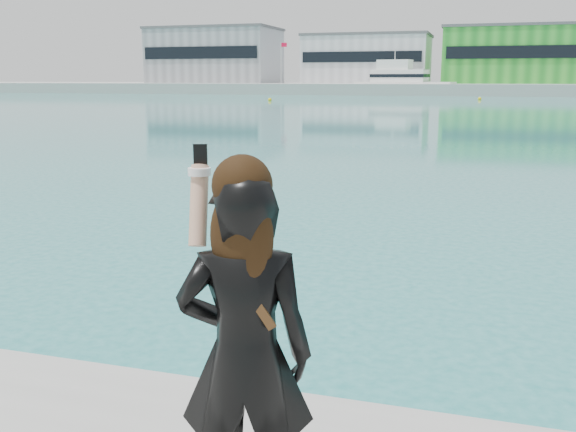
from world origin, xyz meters
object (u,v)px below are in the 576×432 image
object	(u,v)px
buoy_far	(270,101)
motor_yacht	(402,82)
woman	(245,346)
buoy_extra	(480,100)

from	to	relation	value
buoy_far	motor_yacht	bearing A→B (deg)	70.12
woman	buoy_extra	bearing A→B (deg)	-104.54
buoy_far	woman	world-z (taller)	woman
motor_yacht	buoy_extra	bearing A→B (deg)	-49.69
buoy_far	woman	distance (m)	84.67
buoy_extra	woman	size ratio (longest dim) A/B	0.26
buoy_far	woman	bearing A→B (deg)	-71.60
woman	buoy_far	bearing A→B (deg)	-85.99
motor_yacht	buoy_extra	distance (m)	27.60
buoy_far	buoy_extra	bearing A→B (deg)	24.80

